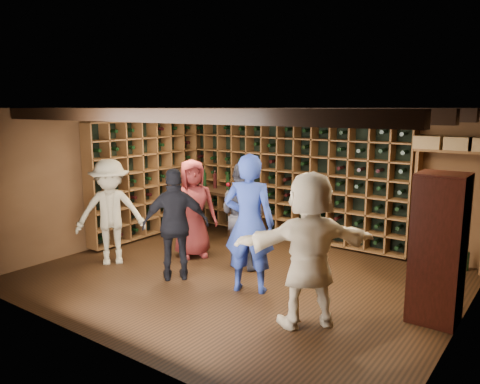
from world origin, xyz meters
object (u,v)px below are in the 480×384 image
Objects in this scene: guest_beige at (309,249)px; tasting_table at (215,195)px; guest_red_floral at (193,209)px; guest_khaki at (110,212)px; man_grey_suit at (243,215)px; man_blue_shirt at (249,224)px; guest_woman_black at (176,225)px; display_cabinet at (438,251)px.

tasting_table is (-3.17, 2.24, -0.06)m from guest_beige.
guest_khaki reaches higher than guest_red_floral.
man_grey_suit is 2.13m from guest_khaki.
tasting_table is (-2.04, 1.80, -0.11)m from man_blue_shirt.
guest_woman_black is at bearing -50.35° from guest_beige.
man_blue_shirt is 1.22m from guest_beige.
guest_woman_black is (-1.13, -0.25, -0.13)m from man_blue_shirt.
display_cabinet is at bearing -40.79° from guest_khaki.
guest_khaki is at bearing -169.69° from display_cabinet.
guest_beige is at bearing -52.59° from guest_khaki.
display_cabinet is 0.96× the size of guest_beige.
guest_khaki is at bearing -98.73° from tasting_table.
display_cabinet is at bearing 173.70° from guest_beige.
guest_red_floral is (-0.96, -0.10, -0.00)m from man_grey_suit.
man_grey_suit is 1.01× the size of guest_red_floral.
man_grey_suit is at bearing 174.63° from display_cabinet.
guest_red_floral is at bearing -67.53° from tasting_table.
guest_khaki is 0.93× the size of guest_beige.
tasting_table is (-0.39, 1.09, 0.02)m from guest_red_floral.
guest_red_floral is 1.34m from guest_khaki.
guest_beige is (2.78, -1.14, 0.08)m from guest_red_floral.
tasting_table is (-4.35, 1.27, -0.01)m from display_cabinet.
guest_red_floral is at bearing -44.90° from man_blue_shirt.
guest_khaki is (-2.47, -0.34, -0.10)m from man_blue_shirt.
guest_red_floral reaches higher than tasting_table.
man_blue_shirt is at bearing -43.25° from guest_khaki.
guest_red_floral is 1.26× the size of tasting_table.
guest_khaki is at bearing -41.54° from guest_woman_black.
guest_khaki reaches higher than man_grey_suit.
guest_beige reaches higher than display_cabinet.
tasting_table is (-0.91, 2.05, 0.02)m from guest_woman_black.
man_blue_shirt reaches higher than display_cabinet.
display_cabinet is 1.05× the size of guest_red_floral.
guest_woman_black is 0.91× the size of guest_beige.
tasting_table is at bearing -111.40° from guest_woman_black.
guest_woman_black is 2.27m from guest_beige.
man_grey_suit is 0.97m from guest_red_floral.
man_grey_suit reaches higher than tasting_table.
guest_beige is at bearing 137.36° from man_blue_shirt.
guest_beige is 1.38× the size of tasting_table.
guest_woman_black is at bearing -9.08° from man_blue_shirt.
guest_beige is 3.88m from tasting_table.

